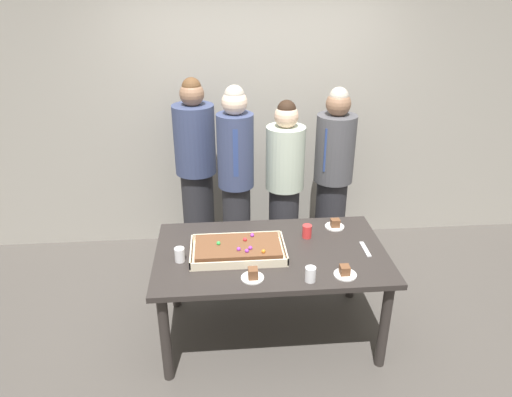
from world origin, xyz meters
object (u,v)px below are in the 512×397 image
object	(u,v)px
plated_slice_near_right	(253,275)
drink_cup_middle	(180,255)
plated_slice_far_left	(335,225)
person_left_edge_reaching	(236,183)
drink_cup_nearest	(310,274)
drink_cup_far_end	(307,231)
person_green_shirt_behind	(333,175)
plated_slice_near_left	(345,272)
party_table	(271,261)
cake_server_utensil	(365,249)
person_striped_tie_right	(284,187)
person_serving_front	(196,171)
sheet_cake	(238,249)

from	to	relation	value
plated_slice_near_right	drink_cup_middle	bearing A→B (deg)	152.22
plated_slice_near_right	plated_slice_far_left	distance (m)	0.94
drink_cup_middle	person_left_edge_reaching	world-z (taller)	person_left_edge_reaching
plated_slice_near_right	person_left_edge_reaching	xyz separation A→B (m)	(-0.05, 1.11, 0.17)
drink_cup_nearest	drink_cup_far_end	world-z (taller)	same
person_green_shirt_behind	person_left_edge_reaching	xyz separation A→B (m)	(-0.91, -0.29, 0.07)
plated_slice_near_left	person_green_shirt_behind	size ratio (longest dim) A/B	0.09
plated_slice_near_right	plated_slice_far_left	xyz separation A→B (m)	(0.69, 0.64, -0.00)
plated_slice_near_left	plated_slice_near_right	distance (m)	0.61
party_table	plated_slice_far_left	size ratio (longest dim) A/B	10.96
drink_cup_nearest	cake_server_utensil	size ratio (longest dim) A/B	0.50
party_table	cake_server_utensil	distance (m)	0.69
plated_slice_far_left	drink_cup_nearest	bearing A→B (deg)	-115.28
plated_slice_far_left	person_striped_tie_right	bearing A→B (deg)	118.02
person_serving_front	person_striped_tie_right	world-z (taller)	person_serving_front
drink_cup_nearest	person_left_edge_reaching	world-z (taller)	person_left_edge_reaching
sheet_cake	party_table	bearing A→B (deg)	3.39
sheet_cake	person_green_shirt_behind	size ratio (longest dim) A/B	0.40
sheet_cake	plated_slice_far_left	bearing A→B (deg)	22.83
drink_cup_nearest	person_serving_front	bearing A→B (deg)	116.45
plated_slice_near_left	person_striped_tie_right	distance (m)	1.27
cake_server_utensil	person_left_edge_reaching	world-z (taller)	person_left_edge_reaching
plated_slice_far_left	drink_cup_middle	size ratio (longest dim) A/B	1.50
person_left_edge_reaching	cake_server_utensil	bearing A→B (deg)	49.20
sheet_cake	plated_slice_near_right	world-z (taller)	sheet_cake
party_table	plated_slice_far_left	world-z (taller)	plated_slice_far_left
party_table	cake_server_utensil	world-z (taller)	cake_server_utensil
drink_cup_nearest	person_green_shirt_behind	size ratio (longest dim) A/B	0.06
person_serving_front	person_left_edge_reaching	distance (m)	0.51
plated_slice_far_left	person_left_edge_reaching	size ratio (longest dim) A/B	0.09
plated_slice_near_right	plated_slice_far_left	bearing A→B (deg)	42.65
plated_slice_near_left	cake_server_utensil	bearing A→B (deg)	52.83
drink_cup_middle	person_left_edge_reaching	bearing A→B (deg)	63.41
plated_slice_near_right	cake_server_utensil	bearing A→B (deg)	19.29
sheet_cake	drink_cup_middle	distance (m)	0.41
plated_slice_near_right	person_left_edge_reaching	bearing A→B (deg)	92.80
plated_slice_near_left	party_table	bearing A→B (deg)	143.12
plated_slice_far_left	drink_cup_nearest	size ratio (longest dim) A/B	1.50
drink_cup_middle	drink_cup_far_end	size ratio (longest dim) A/B	1.00
plated_slice_near_left	person_left_edge_reaching	xyz separation A→B (m)	(-0.66, 1.12, 0.18)
drink_cup_far_end	plated_slice_near_right	bearing A→B (deg)	-131.54
plated_slice_near_left	cake_server_utensil	size ratio (longest dim) A/B	0.75
plated_slice_near_right	drink_cup_middle	size ratio (longest dim) A/B	1.50
person_serving_front	person_striped_tie_right	distance (m)	0.82
party_table	plated_slice_near_right	size ratio (longest dim) A/B	10.96
party_table	person_serving_front	bearing A→B (deg)	115.59
plated_slice_near_left	plated_slice_near_right	xyz separation A→B (m)	(-0.61, 0.01, 0.00)
drink_cup_nearest	person_striped_tie_right	distance (m)	1.29
drink_cup_far_end	person_left_edge_reaching	xyz separation A→B (m)	(-0.50, 0.61, 0.15)
party_table	plated_slice_near_right	xyz separation A→B (m)	(-0.16, -0.33, 0.11)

